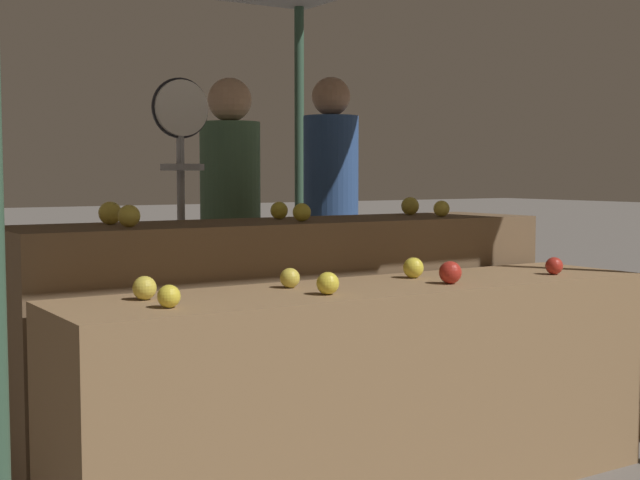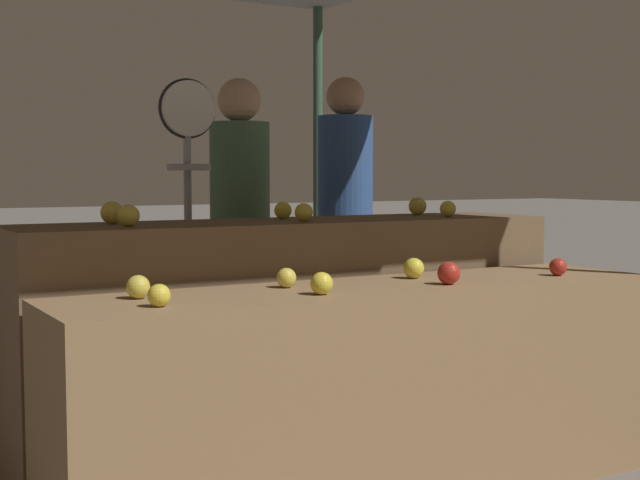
{
  "view_description": "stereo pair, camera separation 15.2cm",
  "coord_description": "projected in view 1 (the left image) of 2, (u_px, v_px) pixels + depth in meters",
  "views": [
    {
      "loc": [
        -1.9,
        -2.62,
        1.2
      ],
      "look_at": [
        -0.04,
        0.3,
        0.95
      ],
      "focal_mm": 50.0,
      "sensor_mm": 36.0,
      "label": 1
    },
    {
      "loc": [
        -1.77,
        -2.7,
        1.2
      ],
      "look_at": [
        -0.04,
        0.3,
        0.95
      ],
      "focal_mm": 50.0,
      "sensor_mm": 36.0,
      "label": 2
    }
  ],
  "objects": [
    {
      "name": "apple_front_1",
      "position": [
        328.0,
        283.0,
        3.0
      ],
      "size": [
        0.08,
        0.08,
        0.08
      ],
      "primitive_type": "sphere",
      "color": "gold",
      "rests_on": "display_counter_front"
    },
    {
      "name": "apple_front_4",
      "position": [
        145.0,
        288.0,
        2.88
      ],
      "size": [
        0.08,
        0.08,
        0.08
      ],
      "primitive_type": "sphere",
      "color": "gold",
      "rests_on": "display_counter_front"
    },
    {
      "name": "apple_front_5",
      "position": [
        290.0,
        278.0,
        3.18
      ],
      "size": [
        0.07,
        0.07,
        0.07
      ],
      "primitive_type": "sphere",
      "color": "gold",
      "rests_on": "display_counter_front"
    },
    {
      "name": "person_vendor_at_scale",
      "position": [
        230.0,
        216.0,
        4.53
      ],
      "size": [
        0.34,
        0.34,
        1.69
      ],
      "rotation": [
        0.0,
        0.0,
        3.26
      ],
      "color": "#2D2D38",
      "rests_on": "ground_plane"
    },
    {
      "name": "display_counter_front",
      "position": [
        372.0,
        393.0,
        3.28
      ],
      "size": [
        2.35,
        0.55,
        0.8
      ],
      "primitive_type": "cube",
      "color": "olive",
      "rests_on": "ground_plane"
    },
    {
      "name": "apple_front_3",
      "position": [
        554.0,
        266.0,
        3.61
      ],
      "size": [
        0.07,
        0.07,
        0.07
      ],
      "primitive_type": "sphere",
      "color": "#AD281E",
      "rests_on": "display_counter_front"
    },
    {
      "name": "apple_back_4",
      "position": [
        279.0,
        211.0,
        3.83
      ],
      "size": [
        0.08,
        0.08,
        0.08
      ],
      "primitive_type": "sphere",
      "color": "gold",
      "rests_on": "display_counter_back"
    },
    {
      "name": "produce_scale",
      "position": [
        182.0,
        177.0,
        4.06
      ],
      "size": [
        0.27,
        0.2,
        1.64
      ],
      "color": "#99999E",
      "rests_on": "ground_plane"
    },
    {
      "name": "apple_back_0",
      "position": [
        129.0,
        216.0,
        3.26
      ],
      "size": [
        0.08,
        0.08,
        0.08
      ],
      "primitive_type": "sphere",
      "color": "yellow",
      "rests_on": "display_counter_back"
    },
    {
      "name": "apple_front_2",
      "position": [
        450.0,
        272.0,
        3.3
      ],
      "size": [
        0.09,
        0.09,
        0.09
      ],
      "primitive_type": "sphere",
      "color": "#AD281E",
      "rests_on": "display_counter_front"
    },
    {
      "name": "apple_front_0",
      "position": [
        169.0,
        296.0,
        2.71
      ],
      "size": [
        0.07,
        0.07,
        0.07
      ],
      "primitive_type": "sphere",
      "color": "gold",
      "rests_on": "display_counter_front"
    },
    {
      "name": "apple_back_5",
      "position": [
        410.0,
        206.0,
        4.23
      ],
      "size": [
        0.09,
        0.09,
        0.09
      ],
      "primitive_type": "sphere",
      "color": "gold",
      "rests_on": "display_counter_back"
    },
    {
      "name": "apple_back_3",
      "position": [
        110.0,
        213.0,
        3.42
      ],
      "size": [
        0.09,
        0.09,
        0.09
      ],
      "primitive_type": "sphere",
      "color": "yellow",
      "rests_on": "display_counter_back"
    },
    {
      "name": "apple_back_1",
      "position": [
        302.0,
        212.0,
        3.65
      ],
      "size": [
        0.08,
        0.08,
        0.08
      ],
      "primitive_type": "sphere",
      "color": "gold",
      "rests_on": "display_counter_back"
    },
    {
      "name": "display_counter_back",
      "position": [
        289.0,
        339.0,
        3.78
      ],
      "size": [
        2.35,
        0.55,
        1.01
      ],
      "primitive_type": "cube",
      "color": "brown",
      "rests_on": "ground_plane"
    },
    {
      "name": "apple_front_6",
      "position": [
        413.0,
        268.0,
        3.48
      ],
      "size": [
        0.08,
        0.08,
        0.08
      ],
      "primitive_type": "sphere",
      "color": "gold",
      "rests_on": "display_counter_front"
    },
    {
      "name": "apple_back_2",
      "position": [
        442.0,
        209.0,
        4.06
      ],
      "size": [
        0.07,
        0.07,
        0.07
      ],
      "primitive_type": "sphere",
      "color": "yellow",
      "rests_on": "display_counter_back"
    },
    {
      "name": "person_customer_left",
      "position": [
        331.0,
        199.0,
        5.48
      ],
      "size": [
        0.43,
        0.43,
        1.79
      ],
      "rotation": [
        0.0,
        0.0,
        2.82
      ],
      "color": "#2D2D38",
      "rests_on": "ground_plane"
    }
  ]
}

